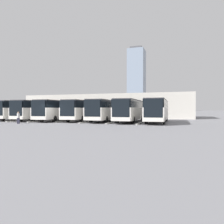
# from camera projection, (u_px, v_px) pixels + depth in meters

# --- Properties ---
(ground_plane) EXTENTS (600.00, 600.00, 0.00)m
(ground_plane) POSITION_uv_depth(u_px,v_px,m) (51.00, 123.00, 29.49)
(ground_plane) COLOR gray
(bus_0) EXTENTS (2.94, 12.29, 3.23)m
(bus_0) POSITION_uv_depth(u_px,v_px,m) (158.00, 110.00, 30.74)
(bus_0) COLOR silver
(bus_0) RESTS_ON ground_plane
(curb_divider_0) EXTENTS (0.55, 7.91, 0.15)m
(curb_divider_0) POSITION_uv_depth(u_px,v_px,m) (141.00, 123.00, 29.67)
(curb_divider_0) COLOR #9E9E99
(curb_divider_0) RESTS_ON ground_plane
(bus_1) EXTENTS (2.94, 12.29, 3.23)m
(bus_1) POSITION_uv_depth(u_px,v_px,m) (131.00, 110.00, 31.94)
(bus_1) COLOR silver
(bus_1) RESTS_ON ground_plane
(curb_divider_1) EXTENTS (0.55, 7.91, 0.15)m
(curb_divider_1) POSITION_uv_depth(u_px,v_px,m) (114.00, 122.00, 30.87)
(curb_divider_1) COLOR #9E9E99
(curb_divider_1) RESTS_ON ground_plane
(bus_2) EXTENTS (2.94, 12.29, 3.23)m
(bus_2) POSITION_uv_depth(u_px,v_px,m) (107.00, 110.00, 33.47)
(bus_2) COLOR silver
(bus_2) RESTS_ON ground_plane
(curb_divider_2) EXTENTS (0.55, 7.91, 0.15)m
(curb_divider_2) POSITION_uv_depth(u_px,v_px,m) (90.00, 121.00, 32.40)
(curb_divider_2) COLOR #9E9E99
(curb_divider_2) RESTS_ON ground_plane
(bus_3) EXTENTS (2.94, 12.29, 3.23)m
(bus_3) POSITION_uv_depth(u_px,v_px,m) (85.00, 110.00, 35.10)
(bus_3) COLOR silver
(bus_3) RESTS_ON ground_plane
(curb_divider_3) EXTENTS (0.55, 7.91, 0.15)m
(curb_divider_3) POSITION_uv_depth(u_px,v_px,m) (69.00, 121.00, 34.03)
(curb_divider_3) COLOR #9E9E99
(curb_divider_3) RESTS_ON ground_plane
(bus_4) EXTENTS (2.94, 12.29, 3.23)m
(bus_4) POSITION_uv_depth(u_px,v_px,m) (61.00, 110.00, 35.36)
(bus_4) COLOR silver
(bus_4) RESTS_ON ground_plane
(curb_divider_4) EXTENTS (0.55, 7.91, 0.15)m
(curb_divider_4) POSITION_uv_depth(u_px,v_px,m) (44.00, 121.00, 34.29)
(curb_divider_4) COLOR #9E9E99
(curb_divider_4) RESTS_ON ground_plane
(bus_5) EXTENTS (2.94, 12.29, 3.23)m
(bus_5) POSITION_uv_depth(u_px,v_px,m) (41.00, 110.00, 36.66)
(bus_5) COLOR silver
(bus_5) RESTS_ON ground_plane
(curb_divider_5) EXTENTS (0.55, 7.91, 0.15)m
(curb_divider_5) POSITION_uv_depth(u_px,v_px,m) (24.00, 120.00, 35.59)
(curb_divider_5) COLOR #9E9E99
(curb_divider_5) RESTS_ON ground_plane
(bus_6) EXTENTS (2.94, 12.29, 3.23)m
(bus_6) POSITION_uv_depth(u_px,v_px,m) (24.00, 110.00, 38.27)
(bus_6) COLOR silver
(bus_6) RESTS_ON ground_plane
(curb_divider_6) EXTENTS (0.55, 7.91, 0.15)m
(curb_divider_6) POSITION_uv_depth(u_px,v_px,m) (7.00, 120.00, 37.20)
(curb_divider_6) COLOR #9E9E99
(curb_divider_6) RESTS_ON ground_plane
(bus_7) EXTENTS (2.94, 12.29, 3.23)m
(bus_7) POSITION_uv_depth(u_px,v_px,m) (9.00, 110.00, 39.93)
(bus_7) COLOR silver
(bus_7) RESTS_ON ground_plane
(pedestrian) EXTENTS (0.45, 0.45, 1.56)m
(pedestrian) POSITION_uv_depth(u_px,v_px,m) (18.00, 117.00, 28.40)
(pedestrian) COLOR #38384C
(pedestrian) RESTS_ON ground_plane
(station_building) EXTENTS (38.00, 12.99, 5.16)m
(station_building) POSITION_uv_depth(u_px,v_px,m) (108.00, 106.00, 50.89)
(station_building) COLOR beige
(station_building) RESTS_ON ground_plane
(office_tower) EXTENTS (17.03, 17.03, 67.09)m
(office_tower) POSITION_uv_depth(u_px,v_px,m) (137.00, 80.00, 230.93)
(office_tower) COLOR #7F8EA3
(office_tower) RESTS_ON ground_plane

